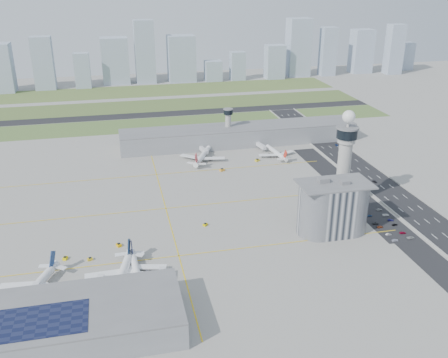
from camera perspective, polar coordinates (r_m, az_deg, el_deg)
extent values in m
plane|color=#9F9D94|center=(306.57, 1.46, -5.05)|extent=(1000.00, 1000.00, 0.00)
cube|color=#46602D|center=(510.41, -7.00, 6.28)|extent=(480.00, 50.00, 0.08)
cube|color=#4E642F|center=(582.51, -7.83, 8.29)|extent=(480.00, 60.00, 0.08)
cube|color=#516730|center=(660.12, -8.52, 9.95)|extent=(480.00, 70.00, 0.08)
cube|color=black|center=(545.88, -7.43, 7.34)|extent=(480.00, 22.00, 0.10)
cube|color=black|center=(350.48, 20.03, -2.79)|extent=(28.00, 500.00, 0.10)
cube|color=#9E9E99|center=(343.15, 18.06, -2.97)|extent=(0.60, 500.00, 1.20)
cube|color=#9E9E99|center=(357.77, 21.94, -2.46)|extent=(0.60, 500.00, 1.20)
cube|color=black|center=(330.39, 17.25, -3.99)|extent=(18.00, 260.00, 0.08)
cube|color=black|center=(320.32, 17.97, -4.95)|extent=(20.00, 44.00, 0.10)
cube|color=yellow|center=(274.37, -5.19, -8.74)|extent=(260.00, 0.60, 0.01)
cube|color=yellow|center=(326.82, -6.67, -3.36)|extent=(260.00, 0.60, 0.01)
cube|color=yellow|center=(381.50, -7.72, 0.51)|extent=(260.00, 0.60, 0.01)
cube|color=yellow|center=(326.82, -6.67, -3.36)|extent=(0.60, 260.00, 0.01)
cylinder|color=#ADAAA5|center=(327.05, 13.48, 0.76)|extent=(8.40, 8.40, 48.00)
cylinder|color=#ADAAA5|center=(319.74, 13.83, 4.42)|extent=(11.00, 11.00, 4.00)
cylinder|color=black|center=(318.55, 13.90, 5.10)|extent=(13.00, 13.00, 6.00)
cylinder|color=slate|center=(317.55, 13.96, 5.70)|extent=(14.00, 14.00, 1.00)
cylinder|color=#ADAAA5|center=(316.86, 14.00, 6.14)|extent=(1.60, 1.60, 5.00)
sphere|color=white|center=(315.66, 14.07, 6.92)|extent=(8.00, 8.00, 8.00)
cylinder|color=#ADAAA5|center=(443.28, 0.47, 5.81)|extent=(5.00, 5.00, 28.00)
cylinder|color=black|center=(439.17, 0.48, 7.68)|extent=(8.00, 8.00, 4.00)
cylinder|color=slate|center=(438.53, 0.48, 8.00)|extent=(8.60, 8.60, 0.80)
cube|color=#B2B2B7|center=(297.71, 12.31, -3.26)|extent=(18.00, 24.00, 30.00)
cylinder|color=#B2B2B7|center=(294.20, 10.72, -3.45)|extent=(24.00, 24.00, 30.00)
cylinder|color=#B2B2B7|center=(301.45, 13.87, -3.08)|extent=(24.00, 24.00, 30.00)
cube|color=slate|center=(291.45, 12.56, -0.54)|extent=(42.00, 24.00, 0.80)
cube|color=slate|center=(290.92, 11.27, -0.13)|extent=(6.00, 5.00, 3.00)
cube|color=slate|center=(291.40, 13.64, -0.37)|extent=(5.00, 4.00, 2.40)
cube|color=gray|center=(445.67, 1.79, 5.01)|extent=(210.00, 32.00, 15.00)
cube|color=slate|center=(443.34, 1.80, 5.99)|extent=(210.00, 32.00, 0.80)
cube|color=gray|center=(227.41, -15.80, -15.25)|extent=(84.00, 42.00, 12.00)
cube|color=slate|center=(223.63, -15.98, -13.95)|extent=(84.00, 42.00, 0.80)
cube|color=black|center=(220.72, -20.59, -15.01)|extent=(40.00, 22.00, 0.20)
imported|color=silver|center=(303.02, 18.97, -6.61)|extent=(3.83, 1.57, 1.30)
imported|color=#A1A1A1|center=(308.19, 18.29, -6.02)|extent=(3.52, 1.38, 1.14)
imported|color=brown|center=(315.21, 17.40, -5.24)|extent=(4.12, 2.23, 1.10)
imported|color=#252629|center=(318.44, 16.95, -4.89)|extent=(3.94, 1.82, 1.12)
imported|color=navy|center=(327.22, 16.29, -4.04)|extent=(3.32, 1.54, 1.10)
imported|color=silver|center=(331.01, 15.69, -3.63)|extent=(3.99, 1.63, 1.29)
imported|color=#A7A7A7|center=(308.70, 20.56, -6.29)|extent=(4.54, 2.13, 1.26)
imported|color=maroon|center=(312.69, 19.76, -5.80)|extent=(4.04, 1.96, 1.13)
imported|color=black|center=(320.56, 18.93, -4.95)|extent=(3.76, 1.89, 1.23)
imported|color=#15134B|center=(325.41, 18.50, -4.47)|extent=(3.69, 1.78, 1.17)
imported|color=white|center=(331.10, 18.01, -3.92)|extent=(4.40, 2.31, 1.18)
imported|color=#AFAFAF|center=(336.97, 17.33, -3.36)|extent=(4.01, 1.66, 1.16)
imported|color=black|center=(380.02, 16.83, -0.28)|extent=(1.96, 4.09, 1.30)
imported|color=navy|center=(452.34, 12.76, 3.80)|extent=(2.44, 4.58, 1.22)
imported|color=#ABABAC|center=(497.56, 8.51, 5.83)|extent=(1.54, 3.37, 1.12)
cube|color=#9EADC1|center=(695.95, -19.95, 12.33)|extent=(25.49, 20.39, 66.89)
cube|color=#9EADC1|center=(692.02, -15.88, 11.84)|extent=(20.04, 16.03, 45.20)
cube|color=#9EADC1|center=(708.60, -12.33, 13.07)|extent=(35.76, 28.61, 61.22)
cube|color=#9EADC1|center=(703.29, -9.05, 14.15)|extent=(26.33, 21.06, 83.39)
cube|color=#9EADC1|center=(710.79, -4.89, 13.56)|extent=(36.96, 29.57, 62.11)
cube|color=#9EADC1|center=(712.54, -1.24, 12.26)|extent=(23.01, 18.41, 27.75)
cube|color=#9EADC1|center=(718.99, 1.56, 12.80)|extent=(20.22, 16.18, 38.97)
cube|color=#9EADC1|center=(731.49, 5.81, 13.18)|extent=(26.14, 20.92, 46.89)
cube|color=#9EADC1|center=(753.24, 8.49, 14.65)|extent=(32.26, 25.81, 81.20)
cube|color=#9EADC1|center=(764.48, 11.79, 14.07)|extent=(21.59, 17.28, 68.75)
cube|color=#9EADC1|center=(798.39, 15.42, 13.90)|extent=(30.25, 24.20, 63.40)
cube|color=#9EADC1|center=(801.90, 18.88, 13.85)|extent=(23.04, 18.43, 71.56)
cube|color=#9EADC1|center=(846.13, 19.97, 13.06)|extent=(22.64, 18.11, 41.06)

